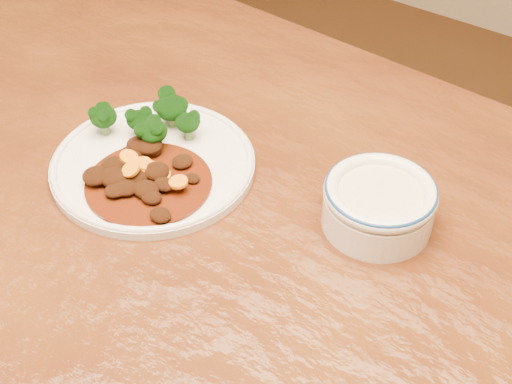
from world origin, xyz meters
The scene contains 5 objects.
dining_table centered at (0.00, 0.00, 0.67)m, with size 1.55×0.98×0.75m.
dinner_plate centered at (-0.17, 0.07, 0.76)m, with size 0.24×0.24×0.02m.
broccoli_florets centered at (-0.20, 0.11, 0.79)m, with size 0.12×0.10×0.04m.
mince_stew centered at (-0.16, 0.03, 0.77)m, with size 0.15×0.15×0.03m.
dip_bowl centered at (0.09, 0.14, 0.78)m, with size 0.12×0.12×0.06m.
Camera 1 is at (0.31, -0.39, 1.30)m, focal length 50.00 mm.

